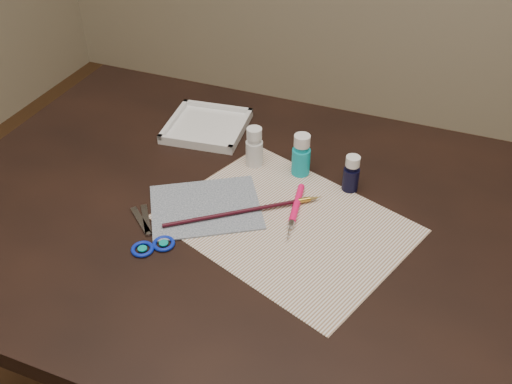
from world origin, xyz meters
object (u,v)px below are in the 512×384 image
at_px(paint_bottle_cyan, 301,155).
at_px(palette_tray, 207,126).
at_px(paint_bottle_navy, 351,174).
at_px(canvas, 206,207).
at_px(scissors, 144,230).
at_px(paint_bottle_white, 254,147).
at_px(paper, 287,224).

height_order(paint_bottle_cyan, palette_tray, paint_bottle_cyan).
height_order(paint_bottle_cyan, paint_bottle_navy, paint_bottle_cyan).
xyz_separation_m(canvas, paint_bottle_navy, (0.25, 0.16, 0.04)).
height_order(scissors, palette_tray, palette_tray).
bearing_deg(canvas, palette_tray, 114.86).
xyz_separation_m(canvas, scissors, (-0.08, -0.11, 0.00)).
height_order(canvas, paint_bottle_cyan, paint_bottle_cyan).
height_order(paint_bottle_navy, palette_tray, paint_bottle_navy).
height_order(paint_bottle_white, palette_tray, paint_bottle_white).
relative_size(paint_bottle_navy, palette_tray, 0.45).
bearing_deg(palette_tray, canvas, -65.14).
bearing_deg(scissors, canvas, -87.05).
bearing_deg(paper, paint_bottle_navy, 60.56).
bearing_deg(scissors, paint_bottle_white, -72.15).
distance_m(paper, scissors, 0.27).
bearing_deg(paint_bottle_white, paint_bottle_cyan, 2.84).
bearing_deg(paint_bottle_white, paper, -50.80).
relative_size(paint_bottle_cyan, paint_bottle_navy, 1.18).
relative_size(paper, palette_tray, 2.43).
bearing_deg(paint_bottle_navy, palette_tray, 164.62).
xyz_separation_m(paint_bottle_white, paint_bottle_cyan, (0.10, 0.01, 0.00)).
bearing_deg(scissors, paint_bottle_cyan, -87.41).
relative_size(paper, scissors, 2.69).
distance_m(paint_bottle_navy, scissors, 0.43).
distance_m(paint_bottle_cyan, palette_tray, 0.28).
relative_size(paint_bottle_white, scissors, 0.56).
bearing_deg(paper, canvas, -174.95).
distance_m(paper, paint_bottle_navy, 0.18).
distance_m(paper, canvas, 0.17).
xyz_separation_m(paint_bottle_navy, palette_tray, (-0.37, 0.10, -0.03)).
xyz_separation_m(canvas, palette_tray, (-0.12, 0.27, 0.01)).
bearing_deg(scissors, paint_bottle_navy, -100.86).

